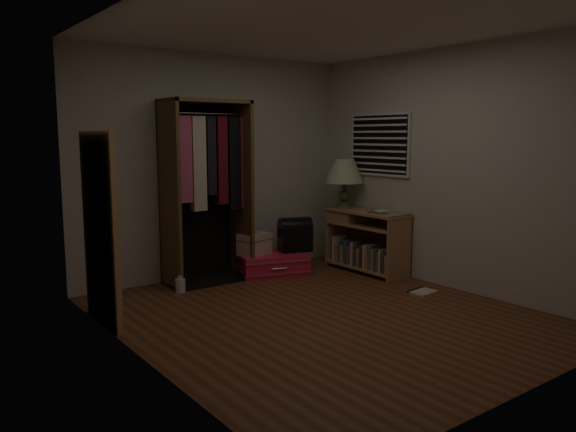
% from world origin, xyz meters
% --- Properties ---
extents(ground, '(4.00, 4.00, 0.00)m').
position_xyz_m(ground, '(0.00, 0.00, 0.00)').
color(ground, '#5A2E19').
rests_on(ground, ground).
extents(room_walls, '(3.52, 4.02, 2.60)m').
position_xyz_m(room_walls, '(0.08, 0.04, 1.50)').
color(room_walls, '#BDB6A8').
rests_on(room_walls, ground).
extents(console_bookshelf, '(0.42, 1.12, 0.75)m').
position_xyz_m(console_bookshelf, '(1.54, 1.05, 0.39)').
color(console_bookshelf, '#A1774E').
rests_on(console_bookshelf, ground).
extents(open_wardrobe, '(1.03, 0.50, 2.05)m').
position_xyz_m(open_wardrobe, '(-0.20, 1.77, 1.20)').
color(open_wardrobe, brown).
rests_on(open_wardrobe, ground).
extents(floor_mirror, '(0.06, 0.80, 1.70)m').
position_xyz_m(floor_mirror, '(-1.70, 1.00, 0.85)').
color(floor_mirror, tan).
rests_on(floor_mirror, ground).
extents(pink_suitcase, '(0.96, 0.81, 0.25)m').
position_xyz_m(pink_suitcase, '(0.54, 1.60, 0.13)').
color(pink_suitcase, '#D71A42').
rests_on(pink_suitcase, ground).
extents(train_case, '(0.43, 0.35, 0.27)m').
position_xyz_m(train_case, '(0.34, 1.67, 0.38)').
color(train_case, '#BDAE90').
rests_on(train_case, pink_suitcase).
extents(black_bag, '(0.45, 0.36, 0.42)m').
position_xyz_m(black_bag, '(0.84, 1.54, 0.47)').
color(black_bag, black).
rests_on(black_bag, pink_suitcase).
extents(table_lamp, '(0.52, 0.52, 0.61)m').
position_xyz_m(table_lamp, '(1.54, 1.42, 1.20)').
color(table_lamp, '#3B4C25').
rests_on(table_lamp, console_bookshelf).
extents(brass_tray, '(0.28, 0.28, 0.01)m').
position_xyz_m(brass_tray, '(1.54, 0.83, 0.76)').
color(brass_tray, '#B68846').
rests_on(brass_tray, console_bookshelf).
extents(ceramic_bowl, '(0.17, 0.17, 0.04)m').
position_xyz_m(ceramic_bowl, '(1.49, 0.72, 0.77)').
color(ceramic_bowl, '#AED0AD').
rests_on(ceramic_bowl, console_bookshelf).
extents(white_jug, '(0.13, 0.13, 0.18)m').
position_xyz_m(white_jug, '(-0.72, 1.50, 0.08)').
color(white_jug, silver).
rests_on(white_jug, ground).
extents(floor_book, '(0.29, 0.24, 0.03)m').
position_xyz_m(floor_book, '(1.33, -0.04, 0.01)').
color(floor_book, beige).
rests_on(floor_book, ground).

